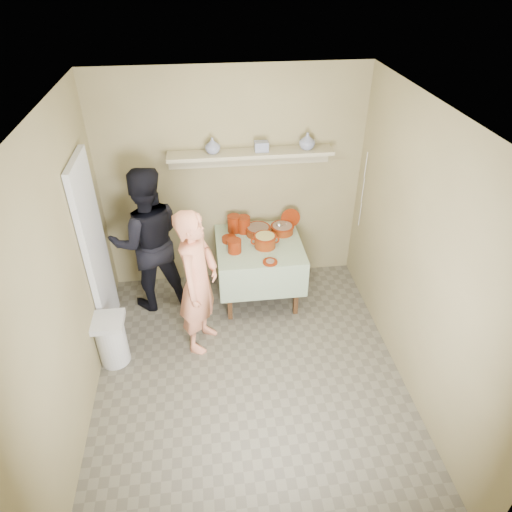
{
  "coord_description": "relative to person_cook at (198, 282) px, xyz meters",
  "views": [
    {
      "loc": [
        -0.32,
        -3.04,
        3.58
      ],
      "look_at": [
        0.15,
        0.75,
        0.95
      ],
      "focal_mm": 32.0,
      "sensor_mm": 36.0,
      "label": 1
    }
  ],
  "objects": [
    {
      "name": "room_shell",
      "position": [
        0.45,
        -0.57,
        0.81
      ],
      "size": [
        3.04,
        3.54,
        2.62
      ],
      "color": "#8E8257",
      "rests_on": "ground"
    },
    {
      "name": "person_cook",
      "position": [
        0.0,
        0.0,
        0.0
      ],
      "size": [
        0.58,
        0.69,
        1.6
      ],
      "primitive_type": "imported",
      "rotation": [
        0.0,
        0.0,
        1.18
      ],
      "color": "#E78963",
      "rests_on": "ground"
    },
    {
      "name": "ground",
      "position": [
        0.45,
        -0.57,
        -0.8
      ],
      "size": [
        3.5,
        3.5,
        0.0
      ],
      "primitive_type": "plane",
      "color": "#615B4C",
      "rests_on": "ground"
    },
    {
      "name": "cazuela_meat_b",
      "position": [
        1.0,
        0.89,
        0.02
      ],
      "size": [
        0.28,
        0.28,
        0.1
      ],
      "color": "#5F1902",
      "rests_on": "serving_table"
    },
    {
      "name": "propped_lid",
      "position": [
        1.12,
        1.02,
        0.08
      ],
      "size": [
        0.23,
        0.05,
        0.23
      ],
      "primitive_type": "cylinder",
      "rotation": [
        1.41,
        0.0,
        -0.01
      ],
      "color": "#651300",
      "rests_on": "serving_table"
    },
    {
      "name": "ceramic_box",
      "position": [
        0.77,
        1.05,
        0.97
      ],
      "size": [
        0.15,
        0.11,
        0.11
      ],
      "primitive_type": "cube",
      "rotation": [
        0.0,
        0.0,
        0.02
      ],
      "color": "navy",
      "rests_on": "wall_shelf"
    },
    {
      "name": "tile_panel",
      "position": [
        -1.01,
        0.38,
        0.2
      ],
      "size": [
        0.06,
        0.7,
        2.0
      ],
      "primitive_type": "cube",
      "color": "silver",
      "rests_on": "ground"
    },
    {
      "name": "front_plate",
      "position": [
        0.77,
        0.3,
        -0.03
      ],
      "size": [
        0.16,
        0.16,
        0.03
      ],
      "color": "#651300",
      "rests_on": "serving_table"
    },
    {
      "name": "wall_shelf",
      "position": [
        0.65,
        1.08,
        0.87
      ],
      "size": [
        1.8,
        0.25,
        0.21
      ],
      "color": "tan",
      "rests_on": "room_shell"
    },
    {
      "name": "cazuela_rice",
      "position": [
        0.76,
        0.62,
        0.04
      ],
      "size": [
        0.33,
        0.25,
        0.14
      ],
      "color": "#5F1902",
      "rests_on": "serving_table"
    },
    {
      "name": "plate_stack_a",
      "position": [
        0.44,
        1.0,
        0.06
      ],
      "size": [
        0.15,
        0.15,
        0.2
      ],
      "primitive_type": "cylinder",
      "color": "#651300",
      "rests_on": "serving_table"
    },
    {
      "name": "cazuela_meat_a",
      "position": [
        0.71,
        0.89,
        0.02
      ],
      "size": [
        0.3,
        0.3,
        0.1
      ],
      "color": "#5F1902",
      "rests_on": "serving_table"
    },
    {
      "name": "ladle",
      "position": [
        0.96,
        0.88,
        0.07
      ],
      "size": [
        0.08,
        0.26,
        0.19
      ],
      "color": "silver",
      "rests_on": "cazuela_meat_b"
    },
    {
      "name": "serving_table",
      "position": [
        0.7,
        0.71,
        -0.16
      ],
      "size": [
        0.97,
        0.97,
        0.76
      ],
      "color": "#4C2D16",
      "rests_on": "ground"
    },
    {
      "name": "person_helper",
      "position": [
        -0.54,
        0.75,
        0.06
      ],
      "size": [
        0.94,
        0.8,
        1.72
      ],
      "primitive_type": "imported",
      "rotation": [
        0.0,
        0.0,
        -2.95
      ],
      "color": "black",
      "rests_on": "ground"
    },
    {
      "name": "trash_bin",
      "position": [
        -0.91,
        -0.17,
        -0.52
      ],
      "size": [
        0.32,
        0.32,
        0.56
      ],
      "color": "silver",
      "rests_on": "ground"
    },
    {
      "name": "bowl_stack",
      "position": [
        0.41,
        0.56,
        0.04
      ],
      "size": [
        0.15,
        0.15,
        0.15
      ],
      "primitive_type": "cylinder",
      "color": "#651300",
      "rests_on": "serving_table"
    },
    {
      "name": "empty_bowl",
      "position": [
        0.37,
        0.79,
        -0.02
      ],
      "size": [
        0.17,
        0.17,
        0.05
      ],
      "primitive_type": "cylinder",
      "color": "#651300",
      "rests_on": "serving_table"
    },
    {
      "name": "plate_stack_b",
      "position": [
        0.55,
        0.97,
        0.06
      ],
      "size": [
        0.16,
        0.16,
        0.19
      ],
      "primitive_type": "cylinder",
      "color": "#651300",
      "rests_on": "serving_table"
    },
    {
      "name": "vase_left",
      "position": [
        0.24,
        1.05,
        1.0
      ],
      "size": [
        0.22,
        0.22,
        0.17
      ],
      "primitive_type": "imported",
      "rotation": [
        0.0,
        0.0,
        0.45
      ],
      "color": "navy",
      "rests_on": "wall_shelf"
    },
    {
      "name": "electrical_cord",
      "position": [
        1.92,
        0.91,
        0.45
      ],
      "size": [
        0.01,
        0.05,
        0.9
      ],
      "color": "silver",
      "rests_on": "wall_shelf"
    },
    {
      "name": "vase_right",
      "position": [
        1.27,
        1.05,
        1.01
      ],
      "size": [
        0.18,
        0.18,
        0.18
      ],
      "primitive_type": "imported",
      "rotation": [
        0.0,
        0.0,
        0.06
      ],
      "color": "navy",
      "rests_on": "wall_shelf"
    }
  ]
}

